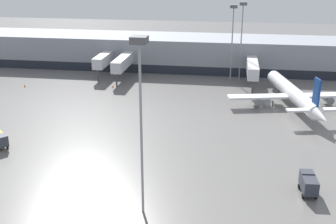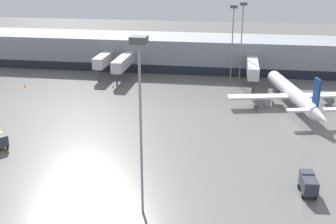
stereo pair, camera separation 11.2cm
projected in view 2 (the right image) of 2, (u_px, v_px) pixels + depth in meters
name	position (u px, v px, depth m)	size (l,w,h in m)	color
ground_plane	(81.00, 160.00, 66.07)	(320.00, 320.00, 0.00)	slate
terminal_building	(154.00, 52.00, 121.92)	(160.00, 31.57, 9.00)	gray
parked_jet_1	(293.00, 94.00, 89.29)	(27.85, 33.43, 9.17)	white
service_truck_0	(308.00, 183.00, 55.87)	(2.11, 4.15, 2.72)	#2D333D
traffic_cone_0	(25.00, 86.00, 103.75)	(0.43, 0.43, 0.62)	orange
traffic_cone_1	(113.00, 86.00, 103.22)	(0.44, 0.44, 0.59)	orange
apron_light_mast_0	(140.00, 81.00, 46.67)	(1.80, 1.80, 21.88)	gray
apron_light_mast_1	(243.00, 20.00, 105.34)	(1.80, 1.80, 19.75)	gray
apron_light_mast_3	(233.00, 22.00, 104.84)	(1.80, 1.80, 19.14)	gray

